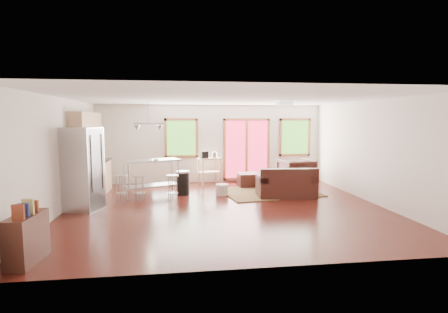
{
  "coord_description": "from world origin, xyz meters",
  "views": [
    {
      "loc": [
        -1.14,
        -8.16,
        2.1
      ],
      "look_at": [
        0.0,
        0.3,
        1.2
      ],
      "focal_mm": 28.0,
      "sensor_mm": 36.0,
      "label": 1
    }
  ],
  "objects": [
    {
      "name": "floor",
      "position": [
        0.0,
        0.0,
        -0.01
      ],
      "size": [
        7.5,
        7.0,
        0.02
      ],
      "primitive_type": "cube",
      "color": "#330F0B",
      "rests_on": "ground"
    },
    {
      "name": "ceiling",
      "position": [
        0.0,
        0.0,
        2.61
      ],
      "size": [
        7.5,
        7.0,
        0.02
      ],
      "primitive_type": "cube",
      "color": "white",
      "rests_on": "ground"
    },
    {
      "name": "back_wall",
      "position": [
        0.0,
        3.51,
        1.3
      ],
      "size": [
        7.5,
        0.02,
        2.6
      ],
      "primitive_type": "cube",
      "color": "silver",
      "rests_on": "ground"
    },
    {
      "name": "left_wall",
      "position": [
        -3.76,
        0.0,
        1.3
      ],
      "size": [
        0.02,
        7.0,
        2.6
      ],
      "primitive_type": "cube",
      "color": "silver",
      "rests_on": "ground"
    },
    {
      "name": "right_wall",
      "position": [
        3.76,
        0.0,
        1.3
      ],
      "size": [
        0.02,
        7.0,
        2.6
      ],
      "primitive_type": "cube",
      "color": "silver",
      "rests_on": "ground"
    },
    {
      "name": "front_wall",
      "position": [
        0.0,
        -3.51,
        1.3
      ],
      "size": [
        7.5,
        0.02,
        2.6
      ],
      "primitive_type": "cube",
      "color": "silver",
      "rests_on": "ground"
    },
    {
      "name": "window_left",
      "position": [
        -1.0,
        3.46,
        1.5
      ],
      "size": [
        1.1,
        0.05,
        1.3
      ],
      "color": "#2B5719",
      "rests_on": "back_wall"
    },
    {
      "name": "french_doors",
      "position": [
        1.2,
        3.46,
        1.1
      ],
      "size": [
        1.6,
        0.05,
        2.1
      ],
      "color": "#B31C3B",
      "rests_on": "back_wall"
    },
    {
      "name": "window_right",
      "position": [
        2.9,
        3.46,
        1.5
      ],
      "size": [
        1.1,
        0.05,
        1.3
      ],
      "color": "#2B5719",
      "rests_on": "back_wall"
    },
    {
      "name": "rug",
      "position": [
        1.49,
        1.55,
        0.01
      ],
      "size": [
        2.91,
        2.41,
        0.03
      ],
      "primitive_type": "cube",
      "rotation": [
        0.0,
        0.0,
        0.16
      ],
      "color": "#456339",
      "rests_on": "floor"
    },
    {
      "name": "loveseat",
      "position": [
        1.79,
        0.9,
        0.32
      ],
      "size": [
        1.6,
        0.98,
        0.82
      ],
      "rotation": [
        0.0,
        0.0,
        -0.07
      ],
      "color": "black",
      "rests_on": "floor"
    },
    {
      "name": "coffee_table",
      "position": [
        1.72,
        2.03,
        0.34
      ],
      "size": [
        1.03,
        0.69,
        0.39
      ],
      "rotation": [
        0.0,
        0.0,
        -0.11
      ],
      "color": "#331811",
      "rests_on": "floor"
    },
    {
      "name": "armchair",
      "position": [
        2.53,
        2.24,
        0.48
      ],
      "size": [
        1.06,
        1.0,
        0.97
      ],
      "primitive_type": "imported",
      "rotation": [
        0.0,
        0.0,
        3.28
      ],
      "color": "black",
      "rests_on": "floor"
    },
    {
      "name": "ottoman",
      "position": [
        1.08,
        2.5,
        0.21
      ],
      "size": [
        0.66,
        0.66,
        0.43
      ],
      "primitive_type": "cube",
      "rotation": [
        0.0,
        0.0,
        0.03
      ],
      "color": "black",
      "rests_on": "floor"
    },
    {
      "name": "pouf",
      "position": [
        0.09,
        1.36,
        0.15
      ],
      "size": [
        0.42,
        0.42,
        0.31
      ],
      "primitive_type": "cylinder",
      "rotation": [
        0.0,
        0.0,
        -0.2
      ],
      "color": "beige",
      "rests_on": "floor"
    },
    {
      "name": "vase",
      "position": [
        1.62,
        2.07,
        0.51
      ],
      "size": [
        0.19,
        0.19,
        0.31
      ],
      "rotation": [
        0.0,
        0.0,
        0.03
      ],
      "color": "silver",
      "rests_on": "coffee_table"
    },
    {
      "name": "book",
      "position": [
        2.28,
        1.8,
        0.54
      ],
      "size": [
        0.2,
        0.11,
        0.28
      ],
      "primitive_type": "imported",
      "rotation": [
        0.0,
        0.0,
        0.42
      ],
      "color": "maroon",
      "rests_on": "coffee_table"
    },
    {
      "name": "cabinets",
      "position": [
        -3.49,
        1.7,
        0.93
      ],
      "size": [
        0.64,
        2.24,
        2.3
      ],
      "color": "tan",
      "rests_on": "floor"
    },
    {
      "name": "refrigerator",
      "position": [
        -3.34,
        0.24,
        0.96
      ],
      "size": [
        0.96,
        0.94,
        1.93
      ],
      "rotation": [
        0.0,
        0.0,
        -0.3
      ],
      "color": "#B7BABC",
      "rests_on": "floor"
    },
    {
      "name": "island",
      "position": [
        -1.86,
        1.72,
        0.68
      ],
      "size": [
        1.68,
        1.17,
        0.99
      ],
      "rotation": [
        0.0,
        0.0,
        0.39
      ],
      "color": "#B7BABC",
      "rests_on": "floor"
    },
    {
      "name": "cup",
      "position": [
        -1.71,
        1.29,
        1.02
      ],
      "size": [
        0.13,
        0.11,
        0.13
      ],
      "primitive_type": "imported",
      "rotation": [
        0.0,
        0.0,
        -0.02
      ],
      "color": "white",
      "rests_on": "island"
    },
    {
      "name": "bar_stool_a",
      "position": [
        -2.59,
        1.02,
        0.51
      ],
      "size": [
        0.42,
        0.42,
        0.69
      ],
      "rotation": [
        0.0,
        0.0,
        -0.36
      ],
      "color": "#B7BABC",
      "rests_on": "floor"
    },
    {
      "name": "bar_stool_b",
      "position": [
        -2.12,
        0.97,
        0.5
      ],
      "size": [
        0.32,
        0.32,
        0.67
      ],
      "rotation": [
        0.0,
        0.0,
        0.02
      ],
      "color": "#B7BABC",
      "rests_on": "floor"
    },
    {
      "name": "bar_stool_c",
      "position": [
        -1.27,
        0.85,
        0.5
      ],
      "size": [
        0.39,
        0.39,
        0.68
      ],
      "rotation": [
        0.0,
        0.0,
        -0.25
      ],
      "color": "#B7BABC",
      "rests_on": "floor"
    },
    {
      "name": "trash_can",
      "position": [
        -0.99,
        1.57,
        0.34
      ],
      "size": [
        0.41,
        0.41,
        0.68
      ],
      "rotation": [
        0.0,
        0.0,
        -0.13
      ],
      "color": "black",
      "rests_on": "floor"
    },
    {
      "name": "kitchen_cart",
      "position": [
        -0.13,
        3.03,
        0.75
      ],
      "size": [
        0.82,
        0.66,
        1.1
      ],
      "rotation": [
        0.0,
        0.0,
        0.32
      ],
      "color": "tan",
      "rests_on": "floor"
    },
    {
      "name": "bookshelf",
      "position": [
        -3.35,
        -2.85,
        0.38
      ],
      "size": [
        0.38,
        0.84,
        0.96
      ],
      "rotation": [
        0.0,
        0.0,
        -0.08
      ],
      "color": "#331811",
      "rests_on": "floor"
    },
    {
      "name": "ceiling_flush",
      "position": [
        1.6,
        0.6,
        2.53
      ],
      "size": [
        0.35,
        0.35,
        0.12
      ],
      "primitive_type": "cube",
      "color": "white",
      "rests_on": "ceiling"
    },
    {
      "name": "pendant_light",
      "position": [
        -1.9,
        1.5,
        1.9
      ],
      "size": [
        0.8,
        0.18,
        0.79
      ],
      "color": "gray",
      "rests_on": "ceiling"
    }
  ]
}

